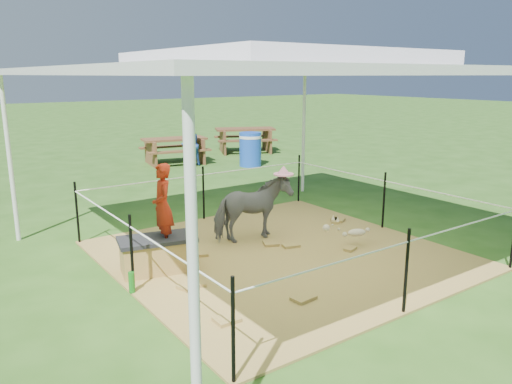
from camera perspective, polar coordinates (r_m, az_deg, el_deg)
ground at (r=7.42m, az=2.70°, el=-7.28°), size 90.00×90.00×0.00m
hay_patch at (r=7.42m, az=2.70°, el=-7.17°), size 4.60×4.60×0.03m
canopy_tent at (r=6.95m, az=2.94°, el=13.99°), size 6.30×6.30×2.90m
rope_fence at (r=7.22m, az=2.75°, el=-2.49°), size 4.54×4.54×1.00m
straw_bale at (r=6.85m, az=-11.15°, el=-7.18°), size 1.03×0.67×0.42m
dark_cloth at (r=6.77m, az=-11.24°, el=-5.31°), size 1.10×0.74×0.05m
woman at (r=6.66m, az=-10.66°, el=-0.75°), size 0.36×0.46×1.13m
green_bottle at (r=6.30m, az=-14.02°, el=-9.97°), size 0.09×0.09×0.26m
pony at (r=7.83m, az=-0.42°, el=-1.96°), size 1.27×0.67×1.03m
pink_hat at (r=7.70m, az=-0.42°, el=2.27°), size 0.32×0.32×0.15m
foal at (r=7.84m, az=11.46°, el=-4.37°), size 0.95×0.75×0.47m
trash_barrel at (r=14.48m, az=-0.66°, el=4.90°), size 0.72×0.72×0.98m
picnic_table_near at (r=15.11m, az=-9.29°, el=4.67°), size 2.05×1.64×0.77m
picnic_table_far at (r=17.15m, az=-1.26°, el=5.95°), size 2.39×2.12×0.82m
distant_person at (r=14.56m, az=-7.52°, el=5.39°), size 0.71×0.62×1.26m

